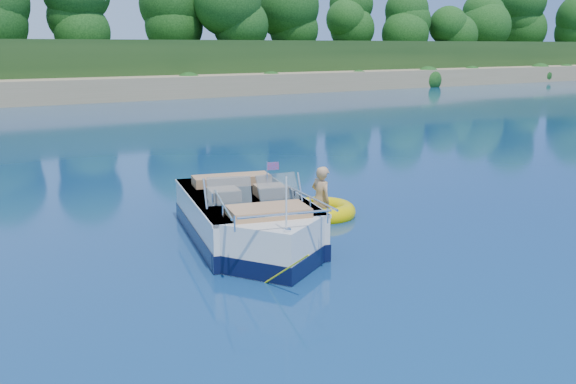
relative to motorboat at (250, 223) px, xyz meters
The scene contains 4 objects.
ground 3.16m from the motorboat, 109.15° to the right, with size 160.00×160.00×0.00m, color #0B1A4D.
motorboat is the anchor object (origin of this frame).
tow_tube 2.41m from the motorboat, 20.69° to the left, with size 1.57×1.57×0.39m.
boy 2.45m from the motorboat, 22.30° to the left, with size 0.55×0.36×1.52m, color tan.
Camera 1 is at (-4.55, -7.05, 3.58)m, focal length 40.00 mm.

